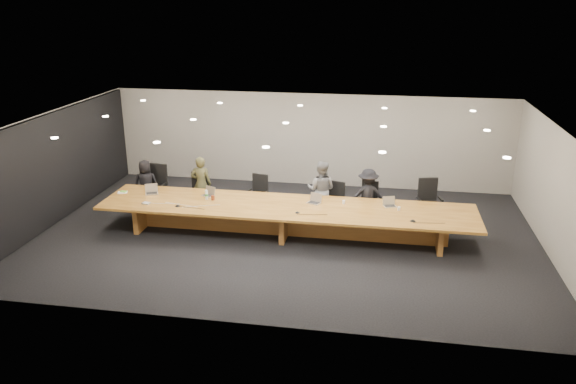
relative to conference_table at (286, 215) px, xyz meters
name	(u,v)px	position (x,y,z in m)	size (l,w,h in m)	color
ground	(286,235)	(0.00, 0.00, -0.52)	(12.00, 12.00, 0.00)	black
back_wall	(309,140)	(0.00, 4.00, 0.88)	(12.00, 0.02, 2.80)	beige
left_wall_panel	(55,169)	(-5.94, 0.00, 0.85)	(0.08, 7.84, 2.74)	black
conference_table	(286,215)	(0.00, 0.00, 0.00)	(9.00, 1.80, 0.75)	brown
chair_far_left	(155,186)	(-3.86, 1.32, 0.07)	(0.61, 0.61, 1.19)	black
chair_left	(200,192)	(-2.53, 1.18, 0.02)	(0.55, 0.55, 1.09)	black
chair_mid_left	(257,194)	(-1.01, 1.32, 0.01)	(0.54, 0.54, 1.05)	black
chair_mid_right	(334,201)	(1.05, 1.22, -0.02)	(0.51, 0.51, 1.00)	black
chair_right	(368,201)	(1.92, 1.33, -0.01)	(0.52, 0.52, 1.02)	black
chair_far_right	(430,202)	(3.46, 1.32, 0.07)	(0.60, 0.60, 1.18)	black
person_a	(146,184)	(-4.10, 1.26, 0.14)	(0.65, 0.42, 1.33)	black
person_b	(201,184)	(-2.52, 1.23, 0.24)	(0.55, 0.36, 1.51)	#3B3A20
person_c	(321,190)	(0.70, 1.26, 0.25)	(0.75, 0.58, 1.54)	slate
person_d	(368,196)	(1.90, 1.18, 0.19)	(0.91, 0.52, 1.41)	black
laptop_a	(151,189)	(-3.51, 0.28, 0.35)	(0.31, 0.23, 0.25)	tan
laptop_b	(208,192)	(-2.06, 0.37, 0.34)	(0.29, 0.21, 0.23)	#B7A78B
laptop_d	(314,199)	(0.64, 0.30, 0.35)	(0.31, 0.22, 0.24)	#BAA68E
laptop_e	(390,202)	(2.46, 0.38, 0.35)	(0.29, 0.21, 0.23)	#C2B494
water_bottle	(207,195)	(-2.01, 0.13, 0.34)	(0.07, 0.07, 0.23)	silver
amber_mug	(213,198)	(-1.84, 0.11, 0.29)	(0.09, 0.09, 0.11)	maroon
paper_cup_near	(344,202)	(1.35, 0.38, 0.27)	(0.07, 0.07, 0.08)	white
paper_cup_far	(399,209)	(2.66, 0.15, 0.27)	(0.07, 0.07, 0.09)	silver
notepad	(123,192)	(-4.29, 0.25, 0.24)	(0.24, 0.19, 0.01)	white
lime_gadget	(123,191)	(-4.27, 0.26, 0.26)	(0.15, 0.09, 0.02)	#64BA31
av_box	(146,203)	(-3.36, -0.43, 0.24)	(0.18, 0.14, 0.03)	#B1B1B6
mic_left	(178,206)	(-2.55, -0.46, 0.25)	(0.13, 0.13, 0.03)	black
mic_center	(297,212)	(0.34, -0.40, 0.24)	(0.12, 0.12, 0.03)	black
mic_right	(413,221)	(2.96, -0.48, 0.25)	(0.13, 0.13, 0.03)	black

